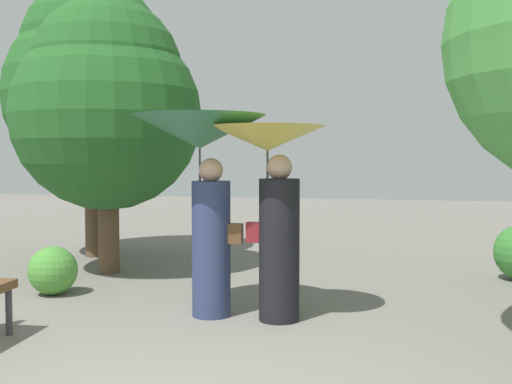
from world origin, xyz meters
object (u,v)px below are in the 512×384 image
Objects in this scene: person_right at (272,184)px; tree_mid_left at (94,82)px; tree_near_left at (107,102)px; person_left at (203,162)px.

tree_mid_left reaches higher than person_right.
person_left is at bearing -44.02° from tree_near_left.
person_left is 0.54× the size of tree_near_left.
tree_near_left is (-1.97, 1.90, 0.80)m from person_left.
person_left is 4.45m from tree_mid_left.
person_left is 2.85m from tree_near_left.
tree_near_left is 0.86× the size of tree_mid_left.
tree_near_left is at bearing -56.57° from tree_mid_left.
tree_mid_left is at bearing 123.43° from tree_near_left.
person_right is 0.43× the size of tree_mid_left.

